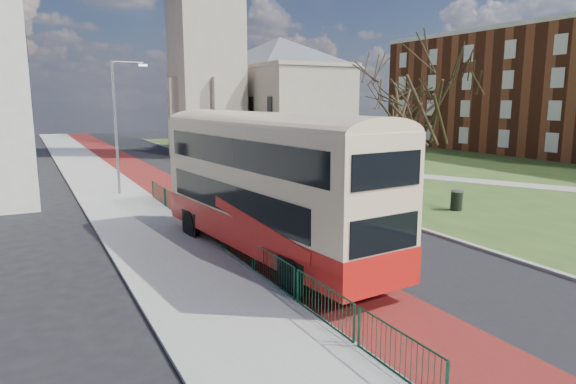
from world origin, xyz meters
TOP-DOWN VIEW (x-y plane):
  - ground at (0.00, 0.00)m, footprint 160.00×160.00m
  - road_carriageway at (1.50, 20.00)m, footprint 9.00×120.00m
  - bus_lane at (-1.20, 20.00)m, footprint 3.40×120.00m
  - pavement_west at (-5.00, 20.00)m, footprint 4.00×120.00m
  - kerb_west at (-3.00, 20.00)m, footprint 0.25×120.00m
  - kerb_east at (6.10, 22.00)m, footprint 0.25×80.00m
  - grass_green at (26.00, 22.00)m, footprint 40.00×80.00m
  - footpath at (20.00, 10.00)m, footprint 18.84×32.82m
  - pedestrian_railing at (-2.95, 4.00)m, footprint 0.07×24.00m
  - gothic_church at (12.56, 38.00)m, footprint 16.38×18.00m
  - brick_terrace at (40.00, 20.00)m, footprint 10.30×44.30m
  - streetlamp at (-4.35, 18.00)m, footprint 2.13×0.18m
  - bus at (-1.72, 2.43)m, footprint 4.06×12.58m
  - winter_tree_near at (10.16, 7.70)m, footprint 7.24×7.24m
  - winter_tree_far at (18.71, 19.46)m, footprint 6.99×6.99m
  - litter_bin at (10.60, 5.15)m, footprint 0.74×0.74m

SIDE VIEW (x-z plane):
  - ground at x=0.00m, z-range 0.00..0.00m
  - road_carriageway at x=1.50m, z-range 0.00..0.01m
  - bus_lane at x=-1.20m, z-range 0.00..0.01m
  - grass_green at x=26.00m, z-range 0.00..0.04m
  - footpath at x=20.00m, z-range 0.04..0.07m
  - pavement_west at x=-5.00m, z-range 0.00..0.12m
  - kerb_west at x=-3.00m, z-range 0.00..0.13m
  - kerb_east at x=6.10m, z-range 0.00..0.13m
  - pedestrian_railing at x=-2.95m, z-range -0.01..1.11m
  - litter_bin at x=10.60m, z-range 0.04..1.10m
  - bus at x=-1.72m, z-range 0.36..5.53m
  - streetlamp at x=-4.35m, z-range 0.59..8.59m
  - winter_tree_far at x=18.71m, z-range 1.59..9.66m
  - winter_tree_near at x=10.16m, z-range 1.71..10.38m
  - brick_terrace at x=40.00m, z-range 0.01..13.51m
  - gothic_church at x=12.56m, z-range -6.87..33.13m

